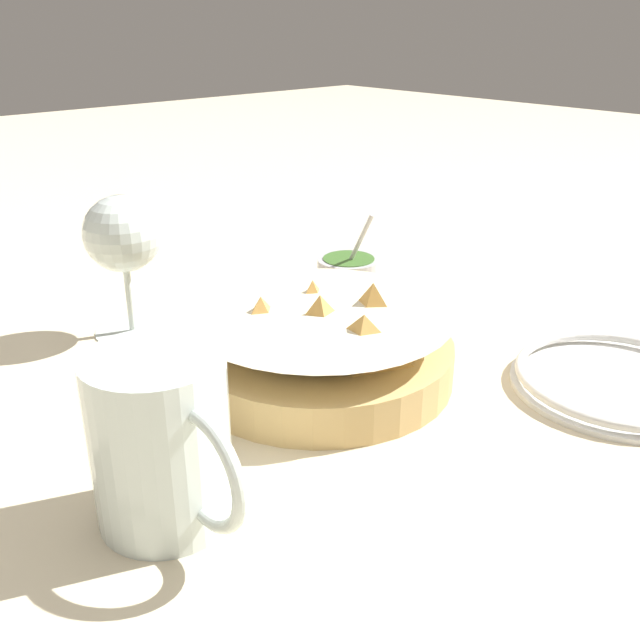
{
  "coord_description": "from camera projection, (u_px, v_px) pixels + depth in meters",
  "views": [
    {
      "loc": [
        0.38,
        -0.35,
        0.3
      ],
      "look_at": [
        -0.04,
        0.04,
        0.06
      ],
      "focal_mm": 40.0,
      "sensor_mm": 36.0,
      "label": 1
    }
  ],
  "objects": [
    {
      "name": "sauce_cup",
      "position": [
        349.0,
        273.0,
        0.83
      ],
      "size": [
        0.07,
        0.07,
        0.1
      ],
      "color": "#B7B7BC",
      "rests_on": "ground_plane"
    },
    {
      "name": "side_plate",
      "position": [
        619.0,
        381.0,
        0.62
      ],
      "size": [
        0.18,
        0.18,
        0.01
      ],
      "color": "white",
      "rests_on": "ground_plane"
    },
    {
      "name": "ground_plane",
      "position": [
        317.0,
        408.0,
        0.59
      ],
      "size": [
        4.0,
        4.0,
        0.0
      ],
      "primitive_type": "plane",
      "color": "beige"
    },
    {
      "name": "wine_glass",
      "position": [
        123.0,
        239.0,
        0.69
      ],
      "size": [
        0.08,
        0.08,
        0.14
      ],
      "color": "silver",
      "rests_on": "ground_plane"
    },
    {
      "name": "beer_mug",
      "position": [
        163.0,
        447.0,
        0.44
      ],
      "size": [
        0.13,
        0.09,
        0.12
      ],
      "color": "silver",
      "rests_on": "ground_plane"
    },
    {
      "name": "food_basket",
      "position": [
        321.0,
        347.0,
        0.63
      ],
      "size": [
        0.24,
        0.24,
        0.08
      ],
      "color": "tan",
      "rests_on": "ground_plane"
    }
  ]
}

